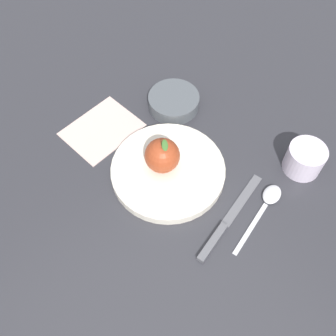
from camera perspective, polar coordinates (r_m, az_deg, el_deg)
name	(u,v)px	position (r m, az deg, el deg)	size (l,w,h in m)	color
ground_plane	(177,172)	(0.81, 1.39, -0.58)	(2.40, 2.40, 0.00)	#2D2D33
dinner_plate	(168,170)	(0.80, 0.00, -0.32)	(0.24, 0.24, 0.02)	silver
apple	(162,156)	(0.77, -0.86, 1.85)	(0.07, 0.07, 0.09)	#9E3D1E
side_bowl	(174,100)	(0.91, 0.85, 9.93)	(0.12, 0.12, 0.03)	#4C5156
cup	(305,158)	(0.84, 19.55, 1.40)	(0.08, 0.08, 0.06)	silver
knife	(225,224)	(0.76, 8.44, -8.13)	(0.09, 0.22, 0.01)	#59595E
spoon	(267,202)	(0.80, 14.42, -4.84)	(0.08, 0.17, 0.01)	silver
linen_napkin	(102,129)	(0.89, -9.72, 5.66)	(0.13, 0.16, 0.00)	beige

